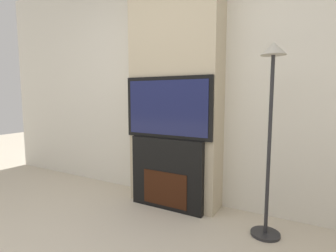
# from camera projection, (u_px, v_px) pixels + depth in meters

# --- Properties ---
(wall_back) EXTENTS (6.00, 0.06, 2.70)m
(wall_back) POSITION_uv_depth(u_px,v_px,m) (183.00, 81.00, 2.94)
(wall_back) COLOR silver
(wall_back) RESTS_ON ground_plane
(chimney_breast) EXTENTS (0.99, 0.31, 2.70)m
(chimney_breast) POSITION_uv_depth(u_px,v_px,m) (175.00, 80.00, 2.78)
(chimney_breast) COLOR #BCAD8E
(chimney_breast) RESTS_ON ground_plane
(fireplace) EXTENTS (0.82, 0.15, 0.75)m
(fireplace) POSITION_uv_depth(u_px,v_px,m) (168.00, 173.00, 2.75)
(fireplace) COLOR black
(fireplace) RESTS_ON ground_plane
(television) EXTENTS (0.98, 0.07, 0.63)m
(television) POSITION_uv_depth(u_px,v_px,m) (168.00, 108.00, 2.67)
(television) COLOR black
(television) RESTS_ON fireplace
(floor_lamp) EXTENTS (0.24, 0.24, 1.60)m
(floor_lamp) POSITION_uv_depth(u_px,v_px,m) (271.00, 110.00, 2.11)
(floor_lamp) COLOR #262628
(floor_lamp) RESTS_ON ground_plane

